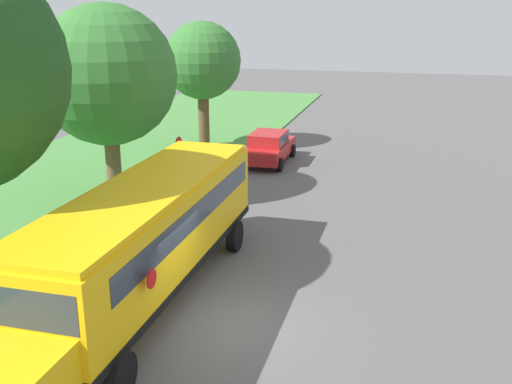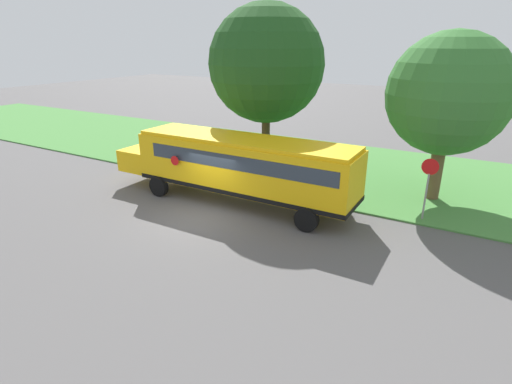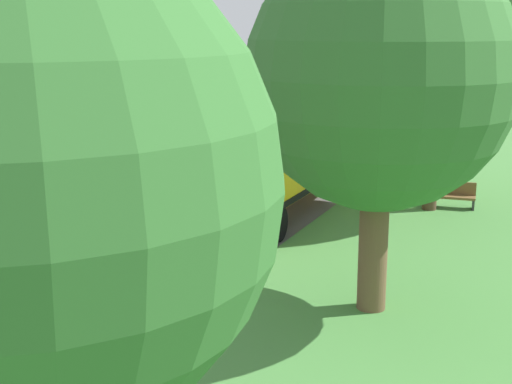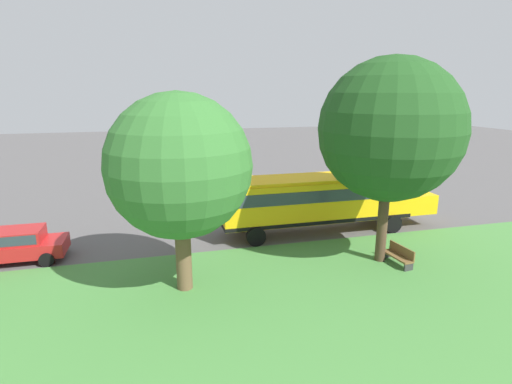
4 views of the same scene
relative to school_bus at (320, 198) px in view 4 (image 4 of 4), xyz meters
The scene contains 8 objects.
ground_plane 3.14m from the school_bus, 13.96° to the right, with size 120.00×120.00×0.00m, color #565454.
grass_verge 7.84m from the school_bus, behind, with size 12.00×80.00×0.08m, color #47843D.
school_bus is the anchor object (origin of this frame).
car_red_nearest 15.19m from the school_bus, 91.46° to the left, with size 2.02×4.40×1.56m.
oak_tree_beside_bus 6.22m from the school_bus, 165.98° to the right, with size 6.17×6.17×9.17m.
oak_tree_roadside_mid 9.81m from the school_bus, 122.09° to the left, with size 5.43×5.43×7.73m.
stop_sign 8.16m from the school_bus, 105.54° to the left, with size 0.08×0.68×2.74m.
park_bench 5.62m from the school_bus, 161.85° to the right, with size 1.65×0.68×0.92m.
Camera 4 is at (-22.16, 9.34, 7.71)m, focal length 28.00 mm.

